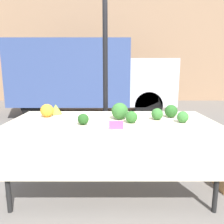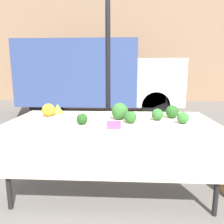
# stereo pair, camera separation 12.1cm
# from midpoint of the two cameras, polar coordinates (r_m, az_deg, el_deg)

# --- Properties ---
(ground_plane) EXTENTS (40.00, 40.00, 0.00)m
(ground_plane) POSITION_cam_midpoint_polar(r_m,az_deg,el_deg) (2.82, -1.31, -19.88)
(ground_plane) COLOR slate
(building_facade) EXTENTS (16.00, 0.60, 6.80)m
(building_facade) POSITION_cam_midpoint_polar(r_m,az_deg,el_deg) (10.77, -0.28, 21.45)
(building_facade) COLOR #9E7A5B
(building_facade) RESTS_ON ground_plane
(tent_pole) EXTENTS (0.07, 0.07, 2.62)m
(tent_pole) POSITION_cam_midpoint_polar(r_m,az_deg,el_deg) (3.17, -2.83, 8.47)
(tent_pole) COLOR black
(tent_pole) RESTS_ON ground_plane
(parked_truck) EXTENTS (4.97, 1.93, 2.30)m
(parked_truck) POSITION_cam_midpoint_polar(r_m,az_deg,el_deg) (7.18, -6.62, 9.37)
(parked_truck) COLOR #384C84
(parked_truck) RESTS_ON ground_plane
(market_table) EXTENTS (2.24, 0.92, 0.90)m
(market_table) POSITION_cam_midpoint_polar(r_m,az_deg,el_deg) (2.44, -1.43, -4.56)
(market_table) COLOR beige
(market_table) RESTS_ON ground_plane
(orange_cauliflower) EXTENTS (0.15, 0.15, 0.15)m
(orange_cauliflower) POSITION_cam_midpoint_polar(r_m,az_deg,el_deg) (2.70, -17.86, 0.35)
(orange_cauliflower) COLOR orange
(orange_cauliflower) RESTS_ON market_table
(romanesco_head) EXTENTS (0.16, 0.16, 0.12)m
(romanesco_head) POSITION_cam_midpoint_polar(r_m,az_deg,el_deg) (2.84, -15.65, 0.67)
(romanesco_head) COLOR #93B238
(romanesco_head) RESTS_ON market_table
(broccoli_head_0) EXTENTS (0.19, 0.19, 0.19)m
(broccoli_head_0) POSITION_cam_midpoint_polar(r_m,az_deg,el_deg) (2.45, 0.62, 0.25)
(broccoli_head_0) COLOR #336B2D
(broccoli_head_0) RESTS_ON market_table
(broccoli_head_1) EXTENTS (0.13, 0.13, 0.13)m
(broccoli_head_1) POSITION_cam_midpoint_polar(r_m,az_deg,el_deg) (2.29, 3.59, -1.32)
(broccoli_head_1) COLOR #2D6628
(broccoli_head_1) RESTS_ON market_table
(broccoli_head_2) EXTENTS (0.11, 0.11, 0.11)m
(broccoli_head_2) POSITION_cam_midpoint_polar(r_m,az_deg,el_deg) (2.24, -9.09, -1.87)
(broccoli_head_2) COLOR #23511E
(broccoli_head_2) RESTS_ON market_table
(broccoli_head_3) EXTENTS (0.12, 0.12, 0.12)m
(broccoli_head_3) POSITION_cam_midpoint_polar(r_m,az_deg,el_deg) (2.40, 16.63, -1.27)
(broccoli_head_3) COLOR #387533
(broccoli_head_3) RESTS_ON market_table
(broccoli_head_4) EXTENTS (0.15, 0.15, 0.15)m
(broccoli_head_4) POSITION_cam_midpoint_polar(r_m,az_deg,el_deg) (2.63, 13.90, 0.22)
(broccoli_head_4) COLOR #285B23
(broccoli_head_4) RESTS_ON market_table
(broccoli_head_5) EXTENTS (0.13, 0.13, 0.13)m
(broccoli_head_5) POSITION_cam_midpoint_polar(r_m,az_deg,el_deg) (2.47, 10.34, -0.53)
(broccoli_head_5) COLOR #336B2D
(broccoli_head_5) RESTS_ON market_table
(price_sign) EXTENTS (0.13, 0.01, 0.08)m
(price_sign) POSITION_cam_midpoint_polar(r_m,az_deg,el_deg) (2.04, -0.61, -3.47)
(price_sign) COLOR #F45B9E
(price_sign) RESTS_ON market_table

